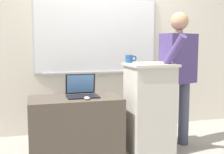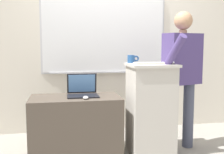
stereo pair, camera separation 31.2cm
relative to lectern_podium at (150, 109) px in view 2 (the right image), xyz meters
The scene contains 9 objects.
back_wall 1.40m from the lectern_podium, 103.74° to the left, with size 6.40×0.17×2.75m.
lectern_podium is the anchor object (origin of this frame).
side_desk 0.88m from the lectern_podium, behind, with size 1.01×0.56×0.68m.
person_presenter 0.60m from the lectern_podium, ahead, with size 0.63×0.64×1.65m.
laptop 0.81m from the lectern_podium, 169.36° to the left, with size 0.35×0.29×0.25m.
wireless_keyboard 0.53m from the lectern_podium, 91.97° to the right, with size 0.41×0.15×0.02m.
computer_mouse_by_laptop 0.77m from the lectern_podium, behind, with size 0.06×0.10×0.03m.
computer_mouse_by_keyboard 0.58m from the lectern_podium, 20.32° to the right, with size 0.06×0.10×0.03m.
coffee_mug 0.62m from the lectern_podium, 134.90° to the left, with size 0.14×0.08×0.09m.
Camera 2 is at (-0.74, -2.73, 1.26)m, focal length 45.00 mm.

